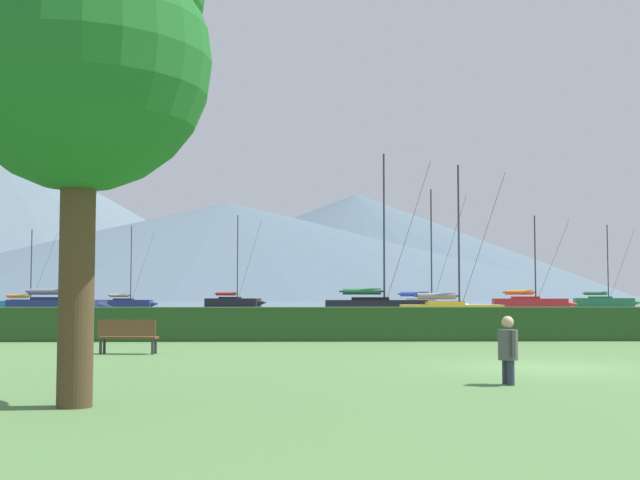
{
  "coord_description": "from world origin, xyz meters",
  "views": [
    {
      "loc": [
        -5.49,
        -19.01,
        1.65
      ],
      "look_at": [
        -3.91,
        47.29,
        5.88
      ],
      "focal_mm": 47.46,
      "sensor_mm": 36.0,
      "label": 1
    }
  ],
  "objects_px": {
    "sailboat_slip_0": "(531,303)",
    "sailboat_slip_2": "(234,302)",
    "sailboat_slip_4": "(605,302)",
    "park_bench_under_tree": "(128,335)",
    "sailboat_slip_7": "(452,311)",
    "sailboat_slip_11": "(427,305)",
    "sailboat_slip_1": "(58,305)",
    "person_seated_viewer": "(508,347)",
    "sailboat_slip_9": "(127,303)",
    "sailboat_slip_10": "(377,306)",
    "sailboat_slip_6": "(27,304)",
    "park_tree": "(89,47)"
  },
  "relations": [
    {
      "from": "sailboat_slip_9",
      "to": "person_seated_viewer",
      "type": "relative_size",
      "value": 7.84
    },
    {
      "from": "sailboat_slip_4",
      "to": "sailboat_slip_11",
      "type": "distance_m",
      "value": 41.06
    },
    {
      "from": "park_bench_under_tree",
      "to": "sailboat_slip_0",
      "type": "bearing_deg",
      "value": 70.49
    },
    {
      "from": "sailboat_slip_1",
      "to": "person_seated_viewer",
      "type": "xyz_separation_m",
      "value": [
        23.15,
        -52.82,
        -0.06
      ]
    },
    {
      "from": "sailboat_slip_7",
      "to": "sailboat_slip_9",
      "type": "distance_m",
      "value": 57.82
    },
    {
      "from": "sailboat_slip_7",
      "to": "park_tree",
      "type": "relative_size",
      "value": 1.27
    },
    {
      "from": "sailboat_slip_11",
      "to": "park_tree",
      "type": "xyz_separation_m",
      "value": [
        -14.47,
        -62.68,
        4.69
      ]
    },
    {
      "from": "sailboat_slip_10",
      "to": "park_bench_under_tree",
      "type": "bearing_deg",
      "value": -101.4
    },
    {
      "from": "park_bench_under_tree",
      "to": "person_seated_viewer",
      "type": "xyz_separation_m",
      "value": [
        8.53,
        -8.05,
        0.16
      ]
    },
    {
      "from": "sailboat_slip_10",
      "to": "sailboat_slip_11",
      "type": "relative_size",
      "value": 1.11
    },
    {
      "from": "sailboat_slip_9",
      "to": "sailboat_slip_7",
      "type": "bearing_deg",
      "value": -56.07
    },
    {
      "from": "sailboat_slip_0",
      "to": "sailboat_slip_9",
      "type": "height_order",
      "value": "sailboat_slip_9"
    },
    {
      "from": "sailboat_slip_0",
      "to": "sailboat_slip_6",
      "type": "relative_size",
      "value": 1.16
    },
    {
      "from": "sailboat_slip_2",
      "to": "sailboat_slip_9",
      "type": "distance_m",
      "value": 13.78
    },
    {
      "from": "sailboat_slip_2",
      "to": "sailboat_slip_7",
      "type": "bearing_deg",
      "value": -57.6
    },
    {
      "from": "sailboat_slip_0",
      "to": "sailboat_slip_6",
      "type": "bearing_deg",
      "value": -175.34
    },
    {
      "from": "person_seated_viewer",
      "to": "sailboat_slip_11",
      "type": "bearing_deg",
      "value": 69.61
    },
    {
      "from": "sailboat_slip_11",
      "to": "person_seated_viewer",
      "type": "distance_m",
      "value": 60.29
    },
    {
      "from": "park_bench_under_tree",
      "to": "sailboat_slip_6",
      "type": "bearing_deg",
      "value": 114.7
    },
    {
      "from": "sailboat_slip_0",
      "to": "sailboat_slip_2",
      "type": "xyz_separation_m",
      "value": [
        -32.19,
        21.27,
        -0.03
      ]
    },
    {
      "from": "sailboat_slip_9",
      "to": "sailboat_slip_11",
      "type": "relative_size",
      "value": 0.89
    },
    {
      "from": "sailboat_slip_6",
      "to": "sailboat_slip_7",
      "type": "distance_m",
      "value": 53.21
    },
    {
      "from": "sailboat_slip_0",
      "to": "sailboat_slip_11",
      "type": "distance_m",
      "value": 16.92
    },
    {
      "from": "sailboat_slip_9",
      "to": "park_bench_under_tree",
      "type": "bearing_deg",
      "value": -75.88
    },
    {
      "from": "sailboat_slip_4",
      "to": "park_bench_under_tree",
      "type": "height_order",
      "value": "sailboat_slip_4"
    },
    {
      "from": "sailboat_slip_2",
      "to": "sailboat_slip_7",
      "type": "xyz_separation_m",
      "value": [
        17.84,
        -55.79,
        -0.07
      ]
    },
    {
      "from": "person_seated_viewer",
      "to": "sailboat_slip_1",
      "type": "bearing_deg",
      "value": 100.42
    },
    {
      "from": "sailboat_slip_11",
      "to": "park_tree",
      "type": "height_order",
      "value": "sailboat_slip_11"
    },
    {
      "from": "sailboat_slip_9",
      "to": "sailboat_slip_11",
      "type": "xyz_separation_m",
      "value": [
        31.91,
        -26.29,
        0.07
      ]
    },
    {
      "from": "person_seated_viewer",
      "to": "park_tree",
      "type": "relative_size",
      "value": 0.16
    },
    {
      "from": "sailboat_slip_2",
      "to": "sailboat_slip_10",
      "type": "height_order",
      "value": "sailboat_slip_10"
    },
    {
      "from": "sailboat_slip_11",
      "to": "sailboat_slip_6",
      "type": "bearing_deg",
      "value": 164.53
    },
    {
      "from": "person_seated_viewer",
      "to": "sailboat_slip_6",
      "type": "bearing_deg",
      "value": 100.42
    },
    {
      "from": "sailboat_slip_6",
      "to": "sailboat_slip_11",
      "type": "distance_m",
      "value": 42.32
    },
    {
      "from": "person_seated_viewer",
      "to": "sailboat_slip_0",
      "type": "bearing_deg",
      "value": 61.08
    },
    {
      "from": "sailboat_slip_2",
      "to": "sailboat_slip_0",
      "type": "bearing_deg",
      "value": -18.8
    },
    {
      "from": "sailboat_slip_1",
      "to": "sailboat_slip_11",
      "type": "relative_size",
      "value": 1.21
    },
    {
      "from": "sailboat_slip_4",
      "to": "park_tree",
      "type": "xyz_separation_m",
      "value": [
        -41.66,
        -93.45,
        4.66
      ]
    },
    {
      "from": "sailboat_slip_9",
      "to": "park_tree",
      "type": "distance_m",
      "value": 90.79
    },
    {
      "from": "sailboat_slip_4",
      "to": "sailboat_slip_7",
      "type": "height_order",
      "value": "sailboat_slip_4"
    },
    {
      "from": "park_bench_under_tree",
      "to": "sailboat_slip_9",
      "type": "bearing_deg",
      "value": 106.28
    },
    {
      "from": "sailboat_slip_10",
      "to": "sailboat_slip_0",
      "type": "bearing_deg",
      "value": 55.46
    },
    {
      "from": "sailboat_slip_2",
      "to": "sailboat_slip_10",
      "type": "bearing_deg",
      "value": -57.52
    },
    {
      "from": "park_bench_under_tree",
      "to": "sailboat_slip_1",
      "type": "bearing_deg",
      "value": 112.86
    },
    {
      "from": "sailboat_slip_1",
      "to": "sailboat_slip_10",
      "type": "xyz_separation_m",
      "value": [
        25.19,
        -4.63,
        -0.01
      ]
    },
    {
      "from": "sailboat_slip_1",
      "to": "person_seated_viewer",
      "type": "height_order",
      "value": "sailboat_slip_1"
    },
    {
      "from": "sailboat_slip_4",
      "to": "park_bench_under_tree",
      "type": "distance_m",
      "value": 93.17
    },
    {
      "from": "sailboat_slip_10",
      "to": "sailboat_slip_4",
      "type": "bearing_deg",
      "value": 55.76
    },
    {
      "from": "sailboat_slip_11",
      "to": "park_tree",
      "type": "bearing_deg",
      "value": -99.0
    },
    {
      "from": "sailboat_slip_0",
      "to": "sailboat_slip_4",
      "type": "distance_m",
      "value": 24.31
    }
  ]
}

